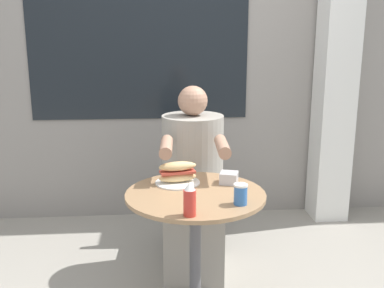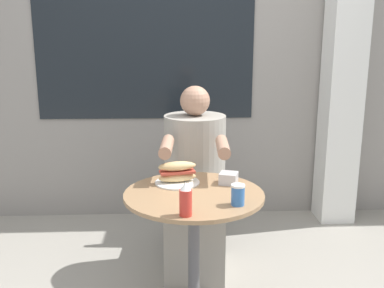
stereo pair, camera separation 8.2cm
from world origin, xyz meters
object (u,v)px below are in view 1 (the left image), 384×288
(seated_diner, at_px, (193,194))
(condiment_bottle, at_px, (190,200))
(cafe_table, at_px, (195,228))
(sandwich_on_plate, at_px, (178,174))
(diner_chair, at_px, (190,175))
(drink_cup, at_px, (241,194))

(seated_diner, relative_size, condiment_bottle, 7.81)
(cafe_table, xyz_separation_m, sandwich_on_plate, (-0.08, 0.15, 0.24))
(diner_chair, bearing_deg, drink_cup, 101.32)
(drink_cup, height_order, condiment_bottle, condiment_bottle)
(diner_chair, relative_size, sandwich_on_plate, 3.67)
(diner_chair, xyz_separation_m, condiment_bottle, (-0.09, -1.19, 0.27))
(condiment_bottle, bearing_deg, diner_chair, 85.58)
(cafe_table, bearing_deg, condiment_bottle, -99.95)
(cafe_table, xyz_separation_m, drink_cup, (0.19, -0.17, 0.24))
(sandwich_on_plate, distance_m, condiment_bottle, 0.44)
(sandwich_on_plate, height_order, condiment_bottle, condiment_bottle)
(diner_chair, distance_m, seated_diner, 0.35)
(cafe_table, relative_size, drink_cup, 7.25)
(cafe_table, xyz_separation_m, diner_chair, (0.04, 0.90, -0.00))
(cafe_table, distance_m, diner_chair, 0.90)
(seated_diner, bearing_deg, drink_cup, 105.66)
(sandwich_on_plate, xyz_separation_m, drink_cup, (0.27, -0.33, 0.00))
(sandwich_on_plate, bearing_deg, drink_cup, -50.06)
(cafe_table, relative_size, condiment_bottle, 4.73)
(sandwich_on_plate, bearing_deg, seated_diner, 74.02)
(diner_chair, bearing_deg, cafe_table, 90.65)
(seated_diner, xyz_separation_m, sandwich_on_plate, (-0.11, -0.40, 0.26))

